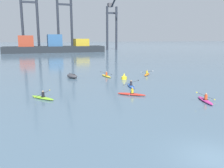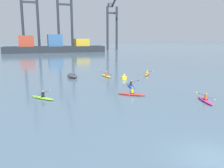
{
  "view_description": "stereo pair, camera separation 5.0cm",
  "coord_description": "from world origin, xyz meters",
  "px_view_note": "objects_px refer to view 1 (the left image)",
  "views": [
    {
      "loc": [
        -9.25,
        -9.51,
        6.55
      ],
      "look_at": [
        0.57,
        19.32,
        0.6
      ],
      "focal_mm": 37.87,
      "sensor_mm": 36.0,
      "label": 1
    },
    {
      "loc": [
        -9.2,
        -9.53,
        6.55
      ],
      "look_at": [
        0.57,
        19.32,
        0.6
      ],
      "focal_mm": 37.87,
      "sensor_mm": 36.0,
      "label": 2
    }
  ],
  "objects_px": {
    "channel_buoy": "(124,77)",
    "kayak_lime": "(43,97)",
    "gantry_crane_east_mid": "(65,14)",
    "kayak_orange": "(147,74)",
    "gantry_crane_east": "(112,20)",
    "capsized_dinghy": "(72,76)",
    "kayak_red": "(131,94)",
    "kayak_yellow": "(106,76)",
    "container_barge": "(54,47)",
    "gantry_crane_west_mid": "(29,13)",
    "kayak_blue": "(131,86)",
    "kayak_magenta": "(205,100)"
  },
  "relations": [
    {
      "from": "gantry_crane_east",
      "to": "capsized_dinghy",
      "type": "height_order",
      "value": "gantry_crane_east"
    },
    {
      "from": "kayak_orange",
      "to": "kayak_yellow",
      "type": "xyz_separation_m",
      "value": [
        -7.49,
        0.58,
        0.0
      ]
    },
    {
      "from": "capsized_dinghy",
      "to": "kayak_lime",
      "type": "height_order",
      "value": "kayak_lime"
    },
    {
      "from": "gantry_crane_west_mid",
      "to": "gantry_crane_east_mid",
      "type": "height_order",
      "value": "gantry_crane_east_mid"
    },
    {
      "from": "capsized_dinghy",
      "to": "kayak_orange",
      "type": "height_order",
      "value": "kayak_orange"
    },
    {
      "from": "gantry_crane_east_mid",
      "to": "kayak_blue",
      "type": "bearing_deg",
      "value": -92.75
    },
    {
      "from": "gantry_crane_east",
      "to": "kayak_blue",
      "type": "xyz_separation_m",
      "value": [
        -30.79,
        -97.94,
        -16.24
      ]
    },
    {
      "from": "kayak_yellow",
      "to": "kayak_red",
      "type": "bearing_deg",
      "value": -95.11
    },
    {
      "from": "capsized_dinghy",
      "to": "kayak_red",
      "type": "xyz_separation_m",
      "value": [
        4.58,
        -14.12,
        -0.18
      ]
    },
    {
      "from": "kayak_magenta",
      "to": "kayak_yellow",
      "type": "height_order",
      "value": "kayak_magenta"
    },
    {
      "from": "channel_buoy",
      "to": "container_barge",
      "type": "bearing_deg",
      "value": 92.8
    },
    {
      "from": "gantry_crane_east_mid",
      "to": "kayak_orange",
      "type": "bearing_deg",
      "value": -88.45
    },
    {
      "from": "capsized_dinghy",
      "to": "gantry_crane_east",
      "type": "bearing_deg",
      "value": 67.14
    },
    {
      "from": "kayak_red",
      "to": "gantry_crane_east",
      "type": "bearing_deg",
      "value": 72.33
    },
    {
      "from": "capsized_dinghy",
      "to": "kayak_magenta",
      "type": "height_order",
      "value": "kayak_magenta"
    },
    {
      "from": "capsized_dinghy",
      "to": "kayak_yellow",
      "type": "bearing_deg",
      "value": -3.98
    },
    {
      "from": "gantry_crane_west_mid",
      "to": "kayak_red",
      "type": "relative_size",
      "value": 12.16
    },
    {
      "from": "gantry_crane_west_mid",
      "to": "channel_buoy",
      "type": "height_order",
      "value": "gantry_crane_west_mid"
    },
    {
      "from": "container_barge",
      "to": "kayak_lime",
      "type": "relative_size",
      "value": 14.9
    },
    {
      "from": "gantry_crane_west_mid",
      "to": "gantry_crane_east",
      "type": "xyz_separation_m",
      "value": [
        42.97,
        5.24,
        -1.76
      ]
    },
    {
      "from": "kayak_lime",
      "to": "capsized_dinghy",
      "type": "bearing_deg",
      "value": 67.16
    },
    {
      "from": "gantry_crane_east",
      "to": "kayak_orange",
      "type": "height_order",
      "value": "gantry_crane_east"
    },
    {
      "from": "channel_buoy",
      "to": "kayak_lime",
      "type": "bearing_deg",
      "value": -146.14
    },
    {
      "from": "gantry_crane_west_mid",
      "to": "container_barge",
      "type": "bearing_deg",
      "value": -41.35
    },
    {
      "from": "kayak_orange",
      "to": "kayak_lime",
      "type": "bearing_deg",
      "value": -148.1
    },
    {
      "from": "gantry_crane_east_mid",
      "to": "kayak_lime",
      "type": "height_order",
      "value": "gantry_crane_east_mid"
    },
    {
      "from": "gantry_crane_west_mid",
      "to": "kayak_lime",
      "type": "height_order",
      "value": "gantry_crane_west_mid"
    },
    {
      "from": "kayak_red",
      "to": "kayak_yellow",
      "type": "bearing_deg",
      "value": 84.89
    },
    {
      "from": "kayak_yellow",
      "to": "kayak_blue",
      "type": "xyz_separation_m",
      "value": [
        0.58,
        -9.33,
        -0.0
      ]
    },
    {
      "from": "gantry_crane_west_mid",
      "to": "channel_buoy",
      "type": "distance_m",
      "value": 89.59
    },
    {
      "from": "kayak_lime",
      "to": "kayak_blue",
      "type": "relative_size",
      "value": 0.88
    },
    {
      "from": "channel_buoy",
      "to": "kayak_lime",
      "type": "distance_m",
      "value": 15.73
    },
    {
      "from": "capsized_dinghy",
      "to": "channel_buoy",
      "type": "height_order",
      "value": "channel_buoy"
    },
    {
      "from": "gantry_crane_east",
      "to": "channel_buoy",
      "type": "height_order",
      "value": "gantry_crane_east"
    },
    {
      "from": "kayak_red",
      "to": "container_barge",
      "type": "bearing_deg",
      "value": 90.41
    },
    {
      "from": "kayak_yellow",
      "to": "kayak_red",
      "type": "relative_size",
      "value": 1.13
    },
    {
      "from": "capsized_dinghy",
      "to": "kayak_magenta",
      "type": "bearing_deg",
      "value": -60.69
    },
    {
      "from": "channel_buoy",
      "to": "kayak_yellow",
      "type": "bearing_deg",
      "value": 120.18
    },
    {
      "from": "gantry_crane_west_mid",
      "to": "kayak_red",
      "type": "distance_m",
      "value": 99.28
    },
    {
      "from": "gantry_crane_east",
      "to": "kayak_red",
      "type": "xyz_separation_m",
      "value": [
        -32.6,
        -102.32,
        -16.24
      ]
    },
    {
      "from": "container_barge",
      "to": "gantry_crane_west_mid",
      "type": "distance_m",
      "value": 20.28
    },
    {
      "from": "container_barge",
      "to": "kayak_yellow",
      "type": "bearing_deg",
      "value": -88.58
    },
    {
      "from": "gantry_crane_east_mid",
      "to": "channel_buoy",
      "type": "distance_m",
      "value": 91.08
    },
    {
      "from": "gantry_crane_west_mid",
      "to": "kayak_red",
      "type": "xyz_separation_m",
      "value": [
        10.37,
        -97.08,
        -18.0
      ]
    },
    {
      "from": "channel_buoy",
      "to": "kayak_orange",
      "type": "xyz_separation_m",
      "value": [
        5.52,
        2.8,
        -0.19
      ]
    },
    {
      "from": "gantry_crane_west_mid",
      "to": "kayak_magenta",
      "type": "height_order",
      "value": "gantry_crane_west_mid"
    },
    {
      "from": "gantry_crane_east",
      "to": "kayak_magenta",
      "type": "relative_size",
      "value": 9.53
    },
    {
      "from": "gantry_crane_east_mid",
      "to": "kayak_lime",
      "type": "bearing_deg",
      "value": -99.41
    },
    {
      "from": "gantry_crane_west_mid",
      "to": "kayak_yellow",
      "type": "height_order",
      "value": "gantry_crane_west_mid"
    },
    {
      "from": "gantry_crane_east",
      "to": "kayak_yellow",
      "type": "height_order",
      "value": "gantry_crane_east"
    }
  ]
}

